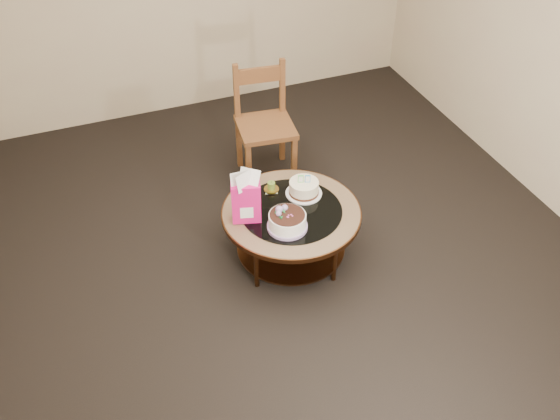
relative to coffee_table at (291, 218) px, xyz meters
name	(u,v)px	position (x,y,z in m)	size (l,w,h in m)	color
ground	(291,255)	(0.00, 0.00, -0.38)	(5.00, 5.00, 0.00)	black
room_walls	(293,75)	(0.00, 0.00, 1.16)	(4.52, 5.02, 2.61)	beige
coffee_table	(291,218)	(0.00, 0.00, 0.00)	(1.02, 1.02, 0.46)	#573018
decorated_cake	(287,222)	(-0.10, -0.17, 0.13)	(0.29, 0.29, 0.17)	#A786BE
cream_cake	(304,188)	(0.16, 0.14, 0.13)	(0.27, 0.27, 0.17)	white
gift_bag	(246,197)	(-0.33, 0.03, 0.28)	(0.23, 0.19, 0.40)	#F1167A
pillar_candle	(271,188)	(-0.05, 0.27, 0.11)	(0.12, 0.12, 0.08)	#CEB454
dining_chair	(264,123)	(0.20, 1.09, 0.13)	(0.52, 0.52, 1.01)	brown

